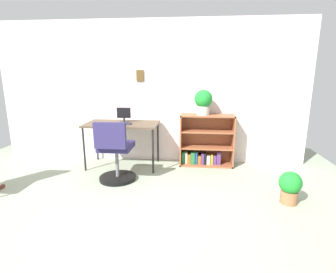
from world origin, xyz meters
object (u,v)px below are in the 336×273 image
monitor (124,115)px  office_chair (115,155)px  desk (122,126)px  bookshelf_low (205,143)px  potted_plant_on_shelf (203,101)px  keyboard (121,124)px  potted_plant_floor (290,186)px

monitor → office_chair: 0.84m
desk → bookshelf_low: bookshelf_low is taller
desk → potted_plant_on_shelf: bearing=7.0°
keyboard → potted_plant_on_shelf: 1.34m
keyboard → bookshelf_low: size_ratio=0.38×
potted_plant_floor → desk: bearing=155.0°
office_chair → potted_plant_floor: 2.25m
keyboard → potted_plant_on_shelf: potted_plant_on_shelf is taller
office_chair → bookshelf_low: office_chair is taller
keyboard → potted_plant_floor: 2.53m
monitor → bookshelf_low: bearing=6.4°
monitor → potted_plant_on_shelf: size_ratio=0.61×
office_chair → potted_plant_floor: bearing=-10.9°
bookshelf_low → potted_plant_floor: (0.94, -1.28, -0.16)m
desk → keyboard: (0.01, -0.08, 0.06)m
monitor → keyboard: size_ratio=0.73×
keyboard → bookshelf_low: bearing=12.6°
office_chair → potted_plant_on_shelf: potted_plant_on_shelf is taller
keyboard → bookshelf_low: bookshelf_low is taller
potted_plant_on_shelf → keyboard: bearing=-169.3°
desk → office_chair: size_ratio=1.31×
office_chair → bookshelf_low: size_ratio=1.02×
office_chair → potted_plant_on_shelf: bearing=33.2°
potted_plant_floor → office_chair: bearing=169.1°
potted_plant_on_shelf → office_chair: bearing=-146.8°
bookshelf_low → potted_plant_on_shelf: bearing=-136.2°
office_chair → desk: bearing=96.2°
desk → office_chair: bearing=-83.8°
desk → monitor: bearing=73.9°
keyboard → potted_plant_on_shelf: size_ratio=0.83×
desk → potted_plant_on_shelf: (1.28, 0.16, 0.40)m
bookshelf_low → potted_plant_floor: 1.59m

